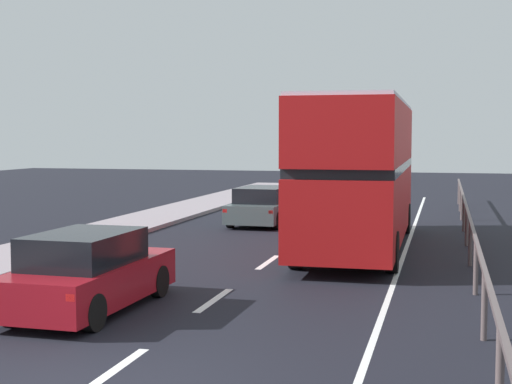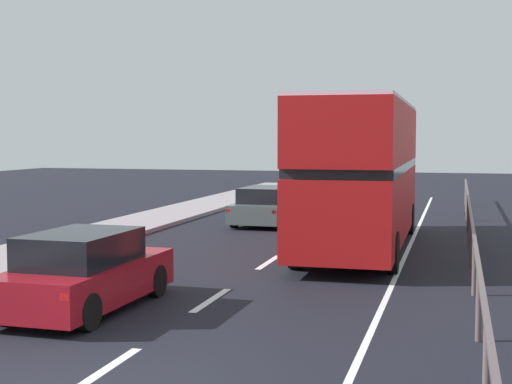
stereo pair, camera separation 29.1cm
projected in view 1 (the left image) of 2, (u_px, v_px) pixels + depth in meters
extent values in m
cube|color=silver|center=(113.00, 371.00, 10.20)|extent=(0.16, 2.18, 0.01)
cube|color=silver|center=(214.00, 300.00, 14.63)|extent=(0.16, 2.18, 0.01)
cube|color=silver|center=(268.00, 262.00, 19.06)|extent=(0.16, 2.18, 0.01)
cube|color=silver|center=(302.00, 238.00, 23.50)|extent=(0.16, 2.18, 0.01)
cube|color=silver|center=(325.00, 222.00, 27.93)|extent=(0.16, 2.18, 0.01)
cube|color=silver|center=(341.00, 211.00, 32.36)|extent=(0.16, 2.18, 0.01)
cube|color=silver|center=(354.00, 202.00, 36.79)|extent=(0.16, 2.18, 0.01)
cube|color=silver|center=(396.00, 275.00, 17.24)|extent=(0.12, 46.00, 0.01)
cube|color=#564848|center=(473.00, 231.00, 16.74)|extent=(0.08, 42.00, 0.08)
cylinder|color=#564848|center=(500.00, 375.00, 8.33)|extent=(0.10, 0.10, 1.09)
cylinder|color=#564848|center=(484.00, 307.00, 11.71)|extent=(0.10, 0.10, 1.09)
cylinder|color=#564848|center=(476.00, 268.00, 15.09)|extent=(0.10, 0.10, 1.09)
cylinder|color=#564848|center=(470.00, 244.00, 18.47)|extent=(0.10, 0.10, 1.09)
cylinder|color=#564848|center=(467.00, 228.00, 21.85)|extent=(0.10, 0.10, 1.09)
cylinder|color=#564848|center=(464.00, 216.00, 25.23)|extent=(0.10, 0.10, 1.09)
cylinder|color=#564848|center=(462.00, 206.00, 28.61)|extent=(0.10, 0.10, 1.09)
cylinder|color=#564848|center=(460.00, 199.00, 31.99)|extent=(0.10, 0.10, 1.09)
cylinder|color=#564848|center=(459.00, 193.00, 35.37)|extent=(0.10, 0.10, 1.09)
cube|color=#AD1213|center=(359.00, 203.00, 21.28)|extent=(2.62, 10.50, 1.92)
cube|color=black|center=(360.00, 166.00, 21.19)|extent=(2.64, 10.08, 0.24)
cube|color=#AD1213|center=(360.00, 133.00, 21.13)|extent=(2.62, 10.50, 1.62)
cube|color=silver|center=(361.00, 103.00, 21.06)|extent=(2.57, 10.29, 0.10)
cube|color=black|center=(375.00, 188.00, 26.32)|extent=(2.27, 0.06, 1.35)
cube|color=yellow|center=(375.00, 123.00, 26.15)|extent=(1.51, 0.05, 0.28)
cylinder|color=black|center=(337.00, 217.00, 25.33)|extent=(0.29, 1.00, 1.00)
cylinder|color=black|center=(406.00, 218.00, 24.78)|extent=(0.29, 1.00, 1.00)
cylinder|color=black|center=(296.00, 248.00, 18.09)|extent=(0.29, 1.00, 1.00)
cylinder|color=black|center=(392.00, 252.00, 17.54)|extent=(0.29, 1.00, 1.00)
cube|color=maroon|center=(90.00, 281.00, 13.78)|extent=(1.82, 4.20, 0.71)
cube|color=black|center=(84.00, 248.00, 13.53)|extent=(1.58, 2.32, 0.59)
cube|color=red|center=(71.00, 297.00, 11.59)|extent=(0.16, 0.06, 0.12)
cylinder|color=black|center=(88.00, 277.00, 15.34)|extent=(0.21, 0.64, 0.64)
cylinder|color=black|center=(159.00, 281.00, 14.92)|extent=(0.21, 0.64, 0.64)
cylinder|color=black|center=(10.00, 307.00, 12.68)|extent=(0.21, 0.64, 0.64)
cylinder|color=black|center=(93.00, 313.00, 12.26)|extent=(0.21, 0.64, 0.64)
cube|color=#445455|center=(264.00, 210.00, 27.38)|extent=(1.99, 4.37, 0.66)
cube|color=black|center=(263.00, 194.00, 27.13)|extent=(1.70, 2.43, 0.55)
cube|color=red|center=(225.00, 211.00, 25.57)|extent=(0.16, 0.07, 0.12)
cube|color=red|center=(271.00, 212.00, 25.10)|extent=(0.16, 0.07, 0.12)
cylinder|color=black|center=(254.00, 211.00, 29.03)|extent=(0.22, 0.65, 0.64)
cylinder|color=black|center=(296.00, 212.00, 28.56)|extent=(0.22, 0.65, 0.64)
cylinder|color=black|center=(230.00, 219.00, 26.24)|extent=(0.22, 0.65, 0.64)
cylinder|color=black|center=(277.00, 220.00, 25.77)|extent=(0.22, 0.65, 0.64)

